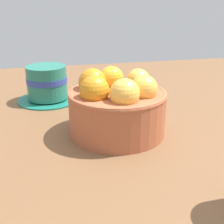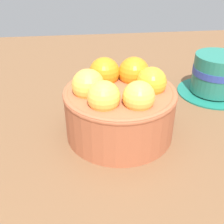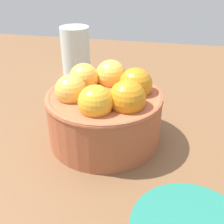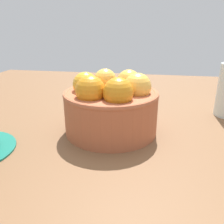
# 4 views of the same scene
# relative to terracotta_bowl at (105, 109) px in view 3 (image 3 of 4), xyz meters

# --- Properties ---
(ground_plane) EXTENTS (1.11, 1.10, 0.03)m
(ground_plane) POSITION_rel_terracotta_bowl_xyz_m (-0.00, 0.00, -0.07)
(ground_plane) COLOR brown
(terracotta_bowl) EXTENTS (0.17, 0.17, 0.11)m
(terracotta_bowl) POSITION_rel_terracotta_bowl_xyz_m (0.00, 0.00, 0.00)
(terracotta_bowl) COLOR #AD5938
(terracotta_bowl) RESTS_ON ground_plane
(water_glass) EXTENTS (0.06, 0.06, 0.11)m
(water_glass) POSITION_rel_terracotta_bowl_xyz_m (0.24, 0.12, 0.00)
(water_glass) COLOR silver
(water_glass) RESTS_ON ground_plane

